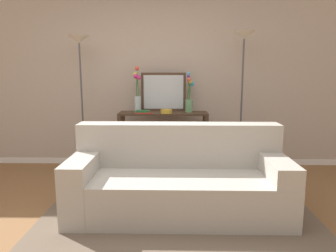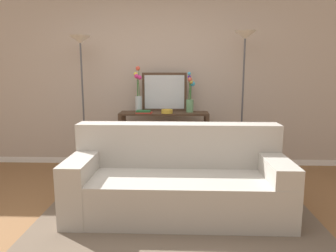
{
  "view_description": "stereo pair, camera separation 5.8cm",
  "coord_description": "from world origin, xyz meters",
  "px_view_note": "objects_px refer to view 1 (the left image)",
  "views": [
    {
      "loc": [
        0.37,
        -2.5,
        1.42
      ],
      "look_at": [
        0.3,
        1.16,
        0.78
      ],
      "focal_mm": 33.34,
      "sensor_mm": 36.0,
      "label": 1
    },
    {
      "loc": [
        0.43,
        -2.5,
        1.42
      ],
      "look_at": [
        0.3,
        1.16,
        0.78
      ],
      "focal_mm": 33.34,
      "sensor_mm": 36.0,
      "label": 2
    }
  ],
  "objects_px": {
    "couch": "(179,182)",
    "floor_lamp_right": "(243,63)",
    "floor_lamp_left": "(80,66)",
    "console_table": "(163,131)",
    "fruit_bowl": "(166,111)",
    "wall_mirror": "(163,92)",
    "vase_tall_flowers": "(137,94)",
    "vase_short_flowers": "(189,97)",
    "book_row_under_console": "(142,167)",
    "book_stack": "(143,112)"
  },
  "relations": [
    {
      "from": "floor_lamp_right",
      "to": "vase_short_flowers",
      "type": "distance_m",
      "value": 0.85
    },
    {
      "from": "floor_lamp_left",
      "to": "book_stack",
      "type": "bearing_deg",
      "value": -2.35
    },
    {
      "from": "book_row_under_console",
      "to": "floor_lamp_right",
      "type": "bearing_deg",
      "value": -2.96
    },
    {
      "from": "console_table",
      "to": "fruit_bowl",
      "type": "xyz_separation_m",
      "value": [
        0.05,
        -0.11,
        0.3
      ]
    },
    {
      "from": "fruit_bowl",
      "to": "book_row_under_console",
      "type": "bearing_deg",
      "value": 163.5
    },
    {
      "from": "floor_lamp_left",
      "to": "wall_mirror",
      "type": "height_order",
      "value": "floor_lamp_left"
    },
    {
      "from": "book_stack",
      "to": "wall_mirror",
      "type": "bearing_deg",
      "value": 42.86
    },
    {
      "from": "book_row_under_console",
      "to": "fruit_bowl",
      "type": "bearing_deg",
      "value": -16.5
    },
    {
      "from": "floor_lamp_left",
      "to": "vase_tall_flowers",
      "type": "xyz_separation_m",
      "value": [
        0.76,
        0.1,
        -0.38
      ]
    },
    {
      "from": "couch",
      "to": "console_table",
      "type": "xyz_separation_m",
      "value": [
        -0.2,
        1.33,
        0.27
      ]
    },
    {
      "from": "vase_tall_flowers",
      "to": "couch",
      "type": "bearing_deg",
      "value": -67.25
    },
    {
      "from": "couch",
      "to": "vase_short_flowers",
      "type": "relative_size",
      "value": 3.81
    },
    {
      "from": "console_table",
      "to": "vase_short_flowers",
      "type": "height_order",
      "value": "vase_short_flowers"
    },
    {
      "from": "wall_mirror",
      "to": "vase_tall_flowers",
      "type": "height_order",
      "value": "vase_tall_flowers"
    },
    {
      "from": "floor_lamp_right",
      "to": "vase_short_flowers",
      "type": "xyz_separation_m",
      "value": [
        -0.71,
        0.11,
        -0.46
      ]
    },
    {
      "from": "fruit_bowl",
      "to": "book_row_under_console",
      "type": "xyz_separation_m",
      "value": [
        -0.36,
        0.11,
        -0.83
      ]
    },
    {
      "from": "couch",
      "to": "book_row_under_console",
      "type": "relative_size",
      "value": 5.58
    },
    {
      "from": "vase_tall_flowers",
      "to": "book_row_under_console",
      "type": "bearing_deg",
      "value": -32.74
    },
    {
      "from": "fruit_bowl",
      "to": "book_row_under_console",
      "type": "distance_m",
      "value": 0.91
    },
    {
      "from": "console_table",
      "to": "fruit_bowl",
      "type": "height_order",
      "value": "fruit_bowl"
    },
    {
      "from": "couch",
      "to": "wall_mirror",
      "type": "relative_size",
      "value": 3.35
    },
    {
      "from": "vase_short_flowers",
      "to": "fruit_bowl",
      "type": "height_order",
      "value": "vase_short_flowers"
    },
    {
      "from": "floor_lamp_left",
      "to": "wall_mirror",
      "type": "xyz_separation_m",
      "value": [
        1.12,
        0.22,
        -0.36
      ]
    },
    {
      "from": "vase_tall_flowers",
      "to": "book_row_under_console",
      "type": "height_order",
      "value": "vase_tall_flowers"
    },
    {
      "from": "couch",
      "to": "floor_lamp_right",
      "type": "distance_m",
      "value": 1.95
    },
    {
      "from": "console_table",
      "to": "floor_lamp_left",
      "type": "xyz_separation_m",
      "value": [
        -1.13,
        -0.07,
        0.91
      ]
    },
    {
      "from": "fruit_bowl",
      "to": "book_stack",
      "type": "xyz_separation_m",
      "value": [
        -0.32,
        0.0,
        -0.01
      ]
    },
    {
      "from": "floor_lamp_left",
      "to": "vase_short_flowers",
      "type": "distance_m",
      "value": 1.55
    },
    {
      "from": "floor_lamp_right",
      "to": "vase_short_flowers",
      "type": "relative_size",
      "value": 3.47
    },
    {
      "from": "console_table",
      "to": "wall_mirror",
      "type": "distance_m",
      "value": 0.57
    },
    {
      "from": "floor_lamp_left",
      "to": "vase_tall_flowers",
      "type": "relative_size",
      "value": 2.96
    },
    {
      "from": "vase_short_flowers",
      "to": "floor_lamp_right",
      "type": "bearing_deg",
      "value": -8.55
    },
    {
      "from": "floor_lamp_left",
      "to": "book_row_under_console",
      "type": "distance_m",
      "value": 1.65
    },
    {
      "from": "floor_lamp_left",
      "to": "console_table",
      "type": "bearing_deg",
      "value": 3.66
    },
    {
      "from": "console_table",
      "to": "book_stack",
      "type": "bearing_deg",
      "value": -158.59
    },
    {
      "from": "floor_lamp_left",
      "to": "fruit_bowl",
      "type": "height_order",
      "value": "floor_lamp_left"
    },
    {
      "from": "floor_lamp_left",
      "to": "floor_lamp_right",
      "type": "bearing_deg",
      "value": 0.0
    },
    {
      "from": "floor_lamp_right",
      "to": "wall_mirror",
      "type": "height_order",
      "value": "floor_lamp_right"
    },
    {
      "from": "console_table",
      "to": "floor_lamp_right",
      "type": "relative_size",
      "value": 0.64
    },
    {
      "from": "floor_lamp_left",
      "to": "fruit_bowl",
      "type": "bearing_deg",
      "value": -1.72
    },
    {
      "from": "floor_lamp_right",
      "to": "vase_tall_flowers",
      "type": "relative_size",
      "value": 3.04
    },
    {
      "from": "floor_lamp_left",
      "to": "fruit_bowl",
      "type": "relative_size",
      "value": 11.99
    },
    {
      "from": "wall_mirror",
      "to": "vase_short_flowers",
      "type": "relative_size",
      "value": 1.14
    },
    {
      "from": "couch",
      "to": "floor_lamp_right",
      "type": "bearing_deg",
      "value": 55.16
    },
    {
      "from": "vase_short_flowers",
      "to": "couch",
      "type": "bearing_deg",
      "value": -96.81
    },
    {
      "from": "fruit_bowl",
      "to": "wall_mirror",
      "type": "bearing_deg",
      "value": 100.66
    },
    {
      "from": "floor_lamp_right",
      "to": "couch",
      "type": "bearing_deg",
      "value": -124.84
    },
    {
      "from": "book_row_under_console",
      "to": "book_stack",
      "type": "bearing_deg",
      "value": -68.32
    },
    {
      "from": "floor_lamp_right",
      "to": "fruit_bowl",
      "type": "relative_size",
      "value": 12.31
    },
    {
      "from": "couch",
      "to": "fruit_bowl",
      "type": "xyz_separation_m",
      "value": [
        -0.16,
        1.22,
        0.57
      ]
    }
  ]
}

